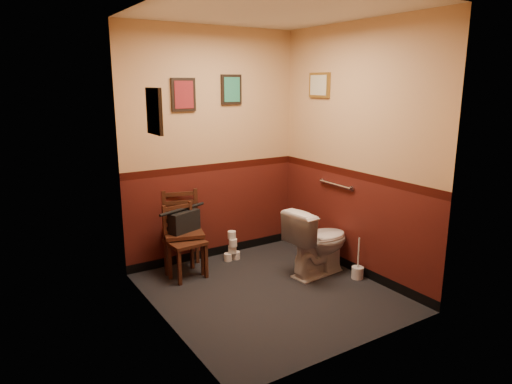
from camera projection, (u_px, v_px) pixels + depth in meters
floor at (269, 292)px, 4.64m from camera, size 2.20×2.40×0.00m
ceiling at (271, 10)px, 4.01m from camera, size 2.20×2.40×0.00m
wall_back at (213, 147)px, 5.31m from camera, size 2.20×0.00×2.70m
wall_front at (362, 185)px, 3.34m from camera, size 2.20×0.00×2.70m
wall_left at (159, 173)px, 3.75m from camera, size 0.00×2.40×2.70m
wall_right at (355, 152)px, 4.90m from camera, size 0.00×2.40×2.70m
grab_bar at (335, 185)px, 5.18m from camera, size 0.05×0.56×0.06m
framed_print_back_a at (183, 95)px, 4.97m from camera, size 0.28×0.04×0.36m
framed_print_back_b at (231, 90)px, 5.27m from camera, size 0.26×0.04×0.34m
framed_print_left at (154, 111)px, 3.73m from camera, size 0.04×0.30×0.38m
framed_print_right at (319, 85)px, 5.22m from camera, size 0.04×0.34×0.28m
toilet at (318, 242)px, 5.02m from camera, size 0.80×0.50×0.75m
toilet_brush at (358, 272)px, 4.96m from camera, size 0.13×0.13×0.46m
chair_left at (184, 241)px, 4.96m from camera, size 0.39×0.39×0.80m
chair_right at (183, 231)px, 5.12m from camera, size 0.52×0.52×0.90m
handbag at (183, 221)px, 5.05m from camera, size 0.41×0.29×0.27m
tp_stack at (232, 248)px, 5.45m from camera, size 0.21×0.13×0.36m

